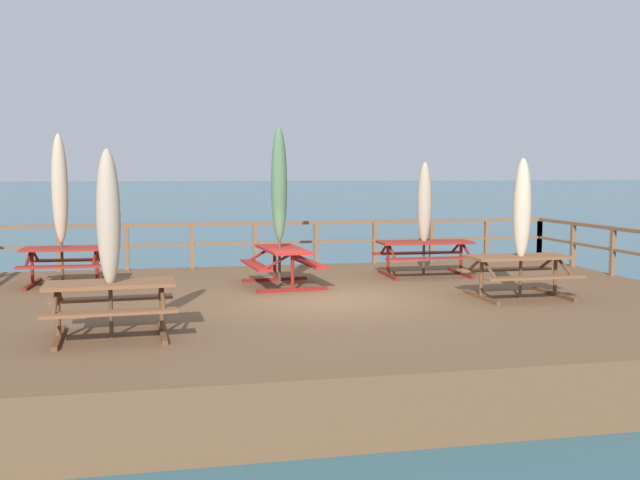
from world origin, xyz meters
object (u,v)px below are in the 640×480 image
object	(u,v)px
patio_umbrella_short_back	(425,203)
patio_umbrella_tall_back_right	(279,185)
picnic_table_mid_centre	(425,250)
patio_umbrella_tall_mid_right	(108,218)
patio_umbrella_tall_front	(60,189)
picnic_table_mid_right	(110,297)
picnic_table_front_left	(283,258)
picnic_table_front_right	(65,258)
picnic_table_mid_left	(519,267)
patio_umbrella_short_mid	(522,209)

from	to	relation	value
patio_umbrella_short_back	patio_umbrella_tall_back_right	bearing A→B (deg)	-166.21
picnic_table_mid_centre	patio_umbrella_tall_back_right	xyz separation A→B (m)	(-3.37, -0.78, 1.46)
picnic_table_mid_centre	patio_umbrella_tall_mid_right	distance (m)	8.08
patio_umbrella_short_back	patio_umbrella_tall_front	world-z (taller)	patio_umbrella_tall_front
picnic_table_mid_centre	picnic_table_mid_right	size ratio (longest dim) A/B	1.15
picnic_table_front_left	picnic_table_mid_right	size ratio (longest dim) A/B	1.06
picnic_table_front_left	patio_umbrella_tall_front	world-z (taller)	patio_umbrella_tall_front
picnic_table_front_right	patio_umbrella_tall_back_right	xyz separation A→B (m)	(4.25, -0.98, 1.47)
picnic_table_mid_left	patio_umbrella_short_back	world-z (taller)	patio_umbrella_short_back
patio_umbrella_short_mid	patio_umbrella_tall_mid_right	size ratio (longest dim) A/B	0.98
picnic_table_mid_left	patio_umbrella_short_mid	distance (m)	1.05
picnic_table_mid_centre	picnic_table_front_right	world-z (taller)	same
patio_umbrella_tall_mid_right	patio_umbrella_tall_front	world-z (taller)	patio_umbrella_tall_front
picnic_table_mid_left	picnic_table_front_left	bearing A→B (deg)	151.16
picnic_table_front_right	patio_umbrella_short_back	distance (m)	7.69
patio_umbrella_tall_mid_right	patio_umbrella_tall_front	xyz separation A→B (m)	(-1.33, 5.12, 0.30)
picnic_table_mid_left	picnic_table_mid_right	bearing A→B (deg)	-165.74
picnic_table_mid_centre	patio_umbrella_short_mid	world-z (taller)	patio_umbrella_short_mid
patio_umbrella_short_mid	patio_umbrella_tall_front	distance (m)	9.01
patio_umbrella_short_back	picnic_table_front_left	bearing A→B (deg)	-164.99
patio_umbrella_tall_back_right	picnic_table_front_right	bearing A→B (deg)	166.98
picnic_table_mid_right	patio_umbrella_tall_back_right	distance (m)	5.24
picnic_table_mid_left	patio_umbrella_tall_back_right	xyz separation A→B (m)	(-4.07, 2.26, 1.47)
picnic_table_front_left	picnic_table_mid_right	world-z (taller)	same
picnic_table_front_right	picnic_table_mid_right	bearing A→B (deg)	-75.76
picnic_table_mid_left	patio_umbrella_tall_back_right	bearing A→B (deg)	150.90
picnic_table_front_left	patio_umbrella_tall_back_right	distance (m)	1.47
patio_umbrella_short_back	patio_umbrella_tall_mid_right	world-z (taller)	patio_umbrella_tall_mid_right
picnic_table_mid_right	patio_umbrella_tall_front	size ratio (longest dim) A/B	0.59
patio_umbrella_tall_back_right	patio_umbrella_tall_front	world-z (taller)	patio_umbrella_tall_back_right
picnic_table_front_right	picnic_table_front_left	bearing A→B (deg)	-13.58
picnic_table_mid_centre	patio_umbrella_short_back	distance (m)	1.03
picnic_table_front_right	picnic_table_mid_left	bearing A→B (deg)	-21.32
picnic_table_mid_left	picnic_table_front_right	xyz separation A→B (m)	(-8.32, 3.25, -0.01)
patio_umbrella_tall_mid_right	picnic_table_mid_right	bearing A→B (deg)	96.22
picnic_table_front_left	patio_umbrella_tall_front	size ratio (longest dim) A/B	0.63
picnic_table_front_left	picnic_table_mid_centre	bearing A→B (deg)	14.15
picnic_table_front_left	picnic_table_front_right	size ratio (longest dim) A/B	1.15
patio_umbrella_tall_back_right	patio_umbrella_short_mid	bearing A→B (deg)	-29.76
patio_umbrella_short_mid	patio_umbrella_tall_back_right	bearing A→B (deg)	150.24
picnic_table_mid_right	patio_umbrella_tall_mid_right	bearing A→B (deg)	-83.78
picnic_table_front_left	patio_umbrella_tall_back_right	size ratio (longest dim) A/B	0.61
picnic_table_mid_centre	patio_umbrella_tall_mid_right	world-z (taller)	patio_umbrella_tall_mid_right
picnic_table_front_left	picnic_table_mid_centre	size ratio (longest dim) A/B	0.93
picnic_table_mid_centre	picnic_table_front_right	xyz separation A→B (m)	(-7.63, 0.21, -0.01)
picnic_table_mid_centre	picnic_table_mid_right	bearing A→B (deg)	-142.74
picnic_table_mid_left	patio_umbrella_tall_back_right	world-z (taller)	patio_umbrella_tall_back_right
picnic_table_mid_left	picnic_table_front_right	distance (m)	8.93
picnic_table_mid_centre	patio_umbrella_tall_front	world-z (taller)	patio_umbrella_tall_front
picnic_table_front_right	patio_umbrella_short_back	size ratio (longest dim) A/B	0.67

